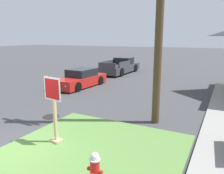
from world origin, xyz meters
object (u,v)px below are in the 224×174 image
parked_sedan_red (81,79)px  fire_hydrant (95,170)px  manhole_cover (51,117)px  pickup_truck_charcoal (121,67)px  stop_sign (54,111)px

parked_sedan_red → fire_hydrant: bearing=-53.2°
fire_hydrant → manhole_cover: size_ratio=1.18×
manhole_cover → parked_sedan_red: parked_sedan_red is taller
fire_hydrant → pickup_truck_charcoal: pickup_truck_charcoal is taller
fire_hydrant → stop_sign: 2.72m
manhole_cover → pickup_truck_charcoal: pickup_truck_charcoal is taller
pickup_truck_charcoal → stop_sign: bearing=-72.7°
pickup_truck_charcoal → fire_hydrant: bearing=-66.7°
fire_hydrant → parked_sedan_red: 11.22m
fire_hydrant → pickup_truck_charcoal: size_ratio=0.15×
stop_sign → pickup_truck_charcoal: (-4.54, 14.59, -0.50)m
fire_hydrant → stop_sign: size_ratio=0.39×
parked_sedan_red → pickup_truck_charcoal: 6.92m
stop_sign → manhole_cover: 2.93m
parked_sedan_red → pickup_truck_charcoal: size_ratio=0.78×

